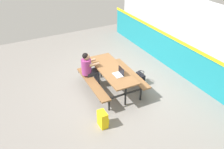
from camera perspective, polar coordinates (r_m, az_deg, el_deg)
name	(u,v)px	position (r m, az deg, el deg)	size (l,w,h in m)	color
ground_plane	(110,88)	(7.36, -0.47, -3.23)	(10.00, 10.00, 0.02)	gray
accent_backdrop	(177,36)	(8.08, 15.74, 9.06)	(8.00, 0.14, 2.60)	teal
picnic_table_main	(112,74)	(6.94, 0.00, 0.19)	(2.05, 1.59, 0.74)	brown
student_nearer	(89,67)	(7.04, -5.69, 1.74)	(0.37, 0.53, 1.21)	#2D2D38
laptop_silver	(119,73)	(6.56, 1.75, 0.28)	(0.32, 0.23, 0.22)	silver
backpack_dark	(103,119)	(5.91, -2.26, -10.90)	(0.30, 0.22, 0.44)	yellow
tote_bag_bright	(140,78)	(7.50, 7.00, -0.90)	(0.34, 0.21, 0.43)	black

